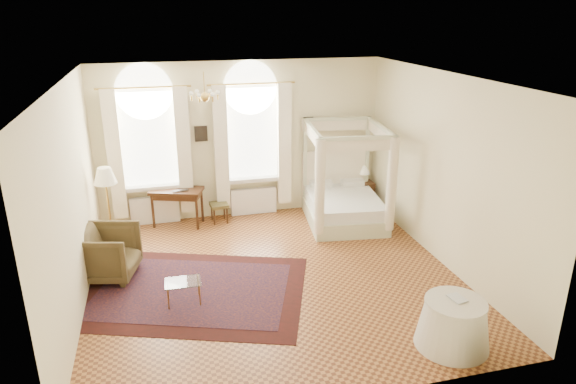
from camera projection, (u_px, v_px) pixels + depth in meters
name	position (u px, v px, depth m)	size (l,w,h in m)	color
ground	(275.00, 277.00, 8.65)	(6.00, 6.00, 0.00)	#A0632E
room_walls	(274.00, 165.00, 7.98)	(6.00, 6.00, 6.00)	#F0E8B7
window_left	(150.00, 155.00, 10.31)	(1.62, 0.27, 3.29)	white
window_right	(253.00, 149.00, 10.81)	(1.62, 0.27, 3.29)	white
chandelier	(205.00, 96.00, 8.55)	(0.51, 0.45, 0.50)	#AF893A
wall_pictures	(246.00, 129.00, 10.74)	(2.54, 0.03, 0.39)	black
canopy_bed	(344.00, 201.00, 10.74)	(1.78, 2.09, 2.07)	beige
nightstand	(363.00, 194.00, 11.65)	(0.41, 0.37, 0.59)	#39210F
nightstand_lamp	(364.00, 170.00, 11.56)	(0.25, 0.25, 0.37)	#AF893A
writing_desk	(177.00, 194.00, 10.54)	(1.17, 0.86, 0.78)	#39210F
laptop	(180.00, 190.00, 10.43)	(0.32, 0.21, 0.03)	black
stool	(219.00, 207.00, 10.79)	(0.39, 0.39, 0.42)	#4B4420
armchair	(107.00, 253.00, 8.54)	(0.93, 0.95, 0.87)	#43351C
coffee_table	(183.00, 284.00, 7.80)	(0.55, 0.39, 0.37)	silver
floor_lamp	(105.00, 180.00, 9.25)	(0.41, 0.41, 1.59)	#AF893A
oriental_rug	(192.00, 290.00, 8.24)	(4.20, 3.59, 0.01)	#380F0D
side_table	(453.00, 324.00, 6.81)	(0.99, 0.99, 0.67)	beige
book	(452.00, 300.00, 6.70)	(0.18, 0.24, 0.02)	black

